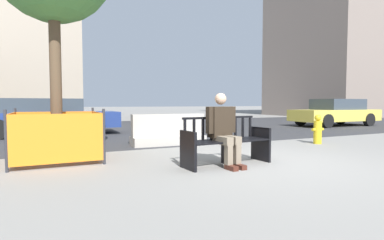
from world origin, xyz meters
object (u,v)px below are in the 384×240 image
Objects in this scene: seated_person at (223,128)px; construction_fence at (57,135)px; fire_hydrant at (318,130)px; jersey_barrier_centre at (168,132)px; car_sedan_mid at (48,116)px; street_bench at (226,143)px; car_taxi_near at (335,112)px.

seated_person reaches higher than construction_fence.
construction_fence is 1.95× the size of fire_hydrant.
construction_fence is at bearing -156.81° from jersey_barrier_centre.
car_sedan_mid is 5.76× the size of fire_hydrant.
car_sedan_mid is at bearing 125.46° from jersey_barrier_centre.
street_bench is 0.37× the size of car_taxi_near.
construction_fence is 5.40m from car_sedan_mid.
car_sedan_mid is at bearing 139.55° from fire_hydrant.
street_bench reaches higher than fire_hydrant.
car_sedan_mid is at bearing 111.78° from seated_person.
car_taxi_near is (10.09, 2.87, 0.34)m from jersey_barrier_centre.
car_taxi_near is at bearing 15.85° from jersey_barrier_centre.
street_bench reaches higher than jersey_barrier_centre.
jersey_barrier_centre is 2.48× the size of fire_hydrant.
fire_hydrant is at bearing 19.61° from seated_person.
car_sedan_mid reaches higher than construction_fence.
car_taxi_near reaches higher than street_bench.
car_sedan_mid is at bearing 92.06° from construction_fence.
street_bench is at bearing 30.88° from seated_person.
seated_person is 3.26m from construction_fence.
construction_fence is at bearing -87.94° from car_sedan_mid.
car_sedan_mid reaches higher than street_bench.
car_taxi_near is at bearing 30.04° from seated_person.
seated_person reaches higher than fire_hydrant.
construction_fence is at bearing 147.80° from street_bench.
jersey_barrier_centre reaches higher than fire_hydrant.
jersey_barrier_centre is 3.05m from construction_fence.
car_sedan_mid is (-2.89, 7.23, -0.02)m from seated_person.
construction_fence is 13.52m from car_taxi_near.
seated_person is 3.05m from jersey_barrier_centre.
seated_person is 0.28× the size of car_sedan_mid.
car_sedan_mid is (-13.09, 1.33, -0.01)m from car_taxi_near.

